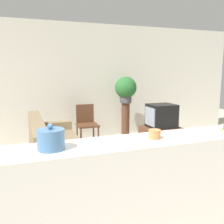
{
  "coord_description": "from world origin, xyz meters",
  "views": [
    {
      "loc": [
        -1.0,
        -2.35,
        1.63
      ],
      "look_at": [
        0.6,
        2.01,
        0.85
      ],
      "focal_mm": 40.0,
      "sensor_mm": 36.0,
      "label": 1
    }
  ],
  "objects": [
    {
      "name": "television",
      "position": [
        1.68,
        2.02,
        0.71
      ],
      "size": [
        0.54,
        0.47,
        0.48
      ],
      "color": "black",
      "rests_on": "tv_stand"
    },
    {
      "name": "couch",
      "position": [
        -0.53,
        1.6,
        0.31
      ],
      "size": [
        0.82,
        2.05,
        0.86
      ],
      "color": "#847051",
      "rests_on": "ground_plane"
    },
    {
      "name": "wall_back",
      "position": [
        0.0,
        3.43,
        1.35
      ],
      "size": [
        9.0,
        0.06,
        2.7
      ],
      "color": "silver",
      "rests_on": "ground_plane"
    },
    {
      "name": "candle_jar",
      "position": [
        0.06,
        -0.53,
        1.09
      ],
      "size": [
        0.11,
        0.11,
        0.08
      ],
      "color": "#C6844C",
      "rests_on": "foreground_counter"
    },
    {
      "name": "decorative_bowl",
      "position": [
        -0.81,
        -0.53,
        1.13
      ],
      "size": [
        0.2,
        0.2,
        0.2
      ],
      "color": "#4C7AAD",
      "rests_on": "foreground_counter"
    },
    {
      "name": "ground_plane",
      "position": [
        0.0,
        0.0,
        0.0
      ],
      "size": [
        14.0,
        14.0,
        0.0
      ],
      "primitive_type": "plane",
      "color": "beige"
    },
    {
      "name": "foreground_counter",
      "position": [
        0.0,
        -0.53,
        0.53
      ],
      "size": [
        2.6,
        0.44,
        1.05
      ],
      "color": "white",
      "rests_on": "ground_plane"
    },
    {
      "name": "potted_plant",
      "position": [
        1.27,
        2.92,
        1.22
      ],
      "size": [
        0.5,
        0.5,
        0.6
      ],
      "color": "#4C4C51",
      "rests_on": "plant_stand"
    },
    {
      "name": "tv_stand",
      "position": [
        1.69,
        2.02,
        0.23
      ],
      "size": [
        0.76,
        0.59,
        0.47
      ],
      "color": "brown",
      "rests_on": "ground_plane"
    },
    {
      "name": "wooden_chair",
      "position": [
        0.32,
        2.86,
        0.5
      ],
      "size": [
        0.44,
        0.44,
        0.88
      ],
      "color": "brown",
      "rests_on": "ground_plane"
    },
    {
      "name": "plant_stand",
      "position": [
        1.27,
        2.92,
        0.44
      ],
      "size": [
        0.19,
        0.19,
        0.89
      ],
      "color": "brown",
      "rests_on": "ground_plane"
    }
  ]
}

